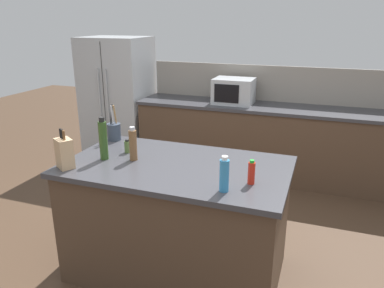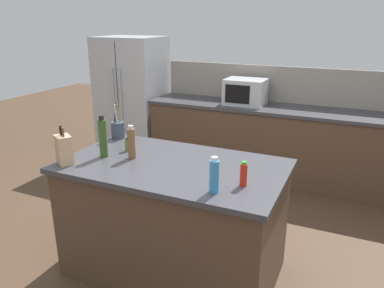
{
  "view_description": "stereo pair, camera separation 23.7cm",
  "coord_description": "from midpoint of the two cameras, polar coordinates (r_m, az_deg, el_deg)",
  "views": [
    {
      "loc": [
        1.0,
        -2.41,
        1.99
      ],
      "look_at": [
        0.0,
        0.35,
        0.99
      ],
      "focal_mm": 35.0,
      "sensor_mm": 36.0,
      "label": 1
    },
    {
      "loc": [
        1.22,
        -2.32,
        1.99
      ],
      "look_at": [
        0.0,
        0.35,
        0.99
      ],
      "focal_mm": 35.0,
      "sensor_mm": 36.0,
      "label": 2
    }
  ],
  "objects": [
    {
      "name": "dish_soap_bottle",
      "position": [
        2.35,
        6.31,
        -4.88
      ],
      "size": [
        0.06,
        0.06,
        0.24
      ],
      "color": "#3384BC",
      "rests_on": "kitchen_island"
    },
    {
      "name": "utensil_crock",
      "position": [
        3.44,
        -9.31,
        2.2
      ],
      "size": [
        0.12,
        0.12,
        0.32
      ],
      "color": "#333D4C",
      "rests_on": "kitchen_island"
    },
    {
      "name": "ground_plane",
      "position": [
        3.28,
        -0.49,
        -18.49
      ],
      "size": [
        14.0,
        14.0,
        0.0
      ],
      "primitive_type": "plane",
      "color": "#473323"
    },
    {
      "name": "wall_backsplash",
      "position": [
        5.02,
        15.06,
        8.73
      ],
      "size": [
        3.23,
        0.03,
        0.46
      ],
      "primitive_type": "cube",
      "color": "gray",
      "rests_on": "back_counter_run"
    },
    {
      "name": "spice_jar_oregano",
      "position": [
        3.1,
        -7.61,
        -0.15
      ],
      "size": [
        0.05,
        0.05,
        0.11
      ],
      "color": "#567038",
      "rests_on": "kitchen_island"
    },
    {
      "name": "back_counter_run",
      "position": [
        4.88,
        13.73,
        0.09
      ],
      "size": [
        3.27,
        0.66,
        0.94
      ],
      "color": "#4C3828",
      "rests_on": "ground_plane"
    },
    {
      "name": "knife_block",
      "position": [
        2.9,
        -16.76,
        -0.84
      ],
      "size": [
        0.16,
        0.15,
        0.29
      ],
      "rotation": [
        0.0,
        0.0,
        -0.57
      ],
      "color": "tan",
      "rests_on": "kitchen_island"
    },
    {
      "name": "olive_oil_bottle",
      "position": [
        2.97,
        -11.22,
        0.95
      ],
      "size": [
        0.06,
        0.06,
        0.34
      ],
      "color": "#2D4C1E",
      "rests_on": "kitchen_island"
    },
    {
      "name": "microwave",
      "position": [
        4.81,
        9.55,
        7.84
      ],
      "size": [
        0.5,
        0.39,
        0.32
      ],
      "color": "#ADB2B7",
      "rests_on": "back_counter_run"
    },
    {
      "name": "refrigerator",
      "position": [
        5.58,
        -7.84,
        6.99
      ],
      "size": [
        0.9,
        0.75,
        1.73
      ],
      "color": "#ADB2B7",
      "rests_on": "ground_plane"
    },
    {
      "name": "hot_sauce_bottle",
      "position": [
        2.47,
        10.61,
        -4.62
      ],
      "size": [
        0.05,
        0.05,
        0.17
      ],
      "color": "red",
      "rests_on": "kitchen_island"
    },
    {
      "name": "kitchen_island",
      "position": [
        3.02,
        -0.51,
        -11.35
      ],
      "size": [
        1.68,
        0.97,
        0.94
      ],
      "color": "#4C3828",
      "rests_on": "ground_plane"
    },
    {
      "name": "pepper_grinder",
      "position": [
        2.91,
        -6.92,
        0.12
      ],
      "size": [
        0.06,
        0.06,
        0.27
      ],
      "color": "brown",
      "rests_on": "kitchen_island"
    }
  ]
}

